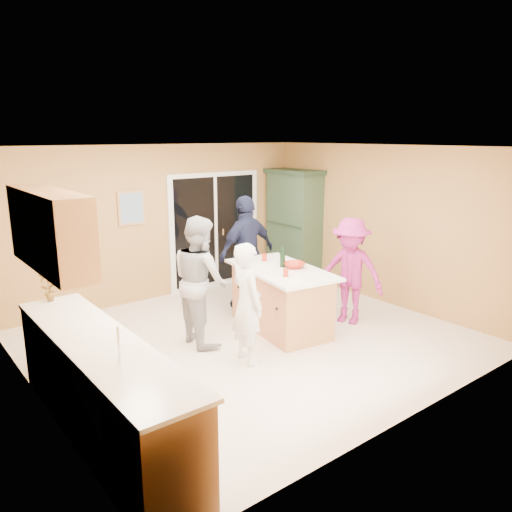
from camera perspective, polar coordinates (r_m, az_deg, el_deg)
floor at (r=6.97m, az=-0.47°, el=-9.56°), size 5.50×5.50×0.00m
ceiling at (r=6.40m, az=-0.52°, el=12.34°), size 5.50×5.00×0.10m
wall_back at (r=8.64m, az=-10.67°, el=3.80°), size 5.50×0.10×2.60m
wall_front at (r=4.90m, az=17.70°, el=-4.25°), size 5.50×0.10×2.60m
wall_left at (r=5.40m, az=-24.32°, el=-3.16°), size 0.10×5.00×2.60m
wall_right at (r=8.49m, az=14.41°, el=3.43°), size 0.10×5.00×2.60m
left_cabinet_run at (r=4.86m, az=-16.57°, el=-15.09°), size 0.65×3.05×1.24m
upper_cabinets at (r=5.13m, az=-22.51°, el=2.78°), size 0.35×1.60×0.75m
sliding_door at (r=9.18m, az=-4.68°, el=2.98°), size 1.90×0.07×2.10m
framed_picture at (r=8.34m, az=-14.05°, el=5.36°), size 0.46×0.04×0.56m
kitchen_island at (r=7.22m, az=2.84°, el=-5.11°), size 1.19×1.85×0.91m
green_hutch at (r=9.62m, az=4.38°, el=3.36°), size 0.61×1.15×2.12m
woman_white at (r=6.09m, az=-1.04°, el=-5.45°), size 0.43×0.59×1.51m
woman_grey at (r=6.69m, az=-6.39°, el=-2.77°), size 0.73×0.90×1.73m
woman_navy at (r=7.99m, az=-1.05°, el=0.41°), size 1.10×0.52×1.83m
woman_magenta at (r=7.49m, az=10.70°, el=-1.71°), size 0.93×1.17×1.59m
serving_bowl at (r=7.11m, az=4.35°, el=-1.05°), size 0.40×0.40×0.07m
tulip_vase at (r=6.01m, az=-22.63°, el=-3.15°), size 0.22×0.19×0.36m
tumbler_near at (r=7.46m, az=0.97°, el=-0.17°), size 0.10×0.10×0.11m
tumbler_far at (r=6.67m, az=3.42°, el=-1.91°), size 0.07×0.07×0.10m
wine_bottle at (r=7.12m, az=3.04°, el=-0.29°), size 0.07×0.07×0.32m
white_plate at (r=6.48m, az=4.42°, el=-2.82°), size 0.23×0.23×0.01m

